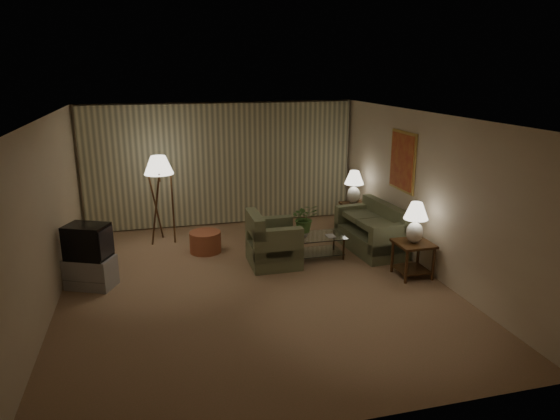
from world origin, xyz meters
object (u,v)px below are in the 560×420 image
object	(u,v)px
side_table_near	(413,253)
table_lamp_far	(354,184)
floor_lamp	(161,198)
ottoman	(205,242)
sofa	(371,232)
armchair	(274,244)
crt_tv	(87,241)
coffee_table	(312,243)
table_lamp_near	(416,219)
side_table_far	(353,212)
vase	(304,233)
tv_cabinet	(91,272)

from	to	relation	value
side_table_near	table_lamp_far	size ratio (longest dim) A/B	0.85
floor_lamp	ottoman	size ratio (longest dim) A/B	2.95
sofa	armchair	distance (m)	2.00
sofa	table_lamp_far	bearing A→B (deg)	168.94
table_lamp_far	crt_tv	distance (m)	5.48
coffee_table	table_lamp_near	bearing A→B (deg)	-42.43
side_table_far	crt_tv	size ratio (longest dim) A/B	0.78
table_lamp_far	side_table_far	bearing A→B (deg)	0.00
table_lamp_near	coffee_table	xyz separation A→B (m)	(-1.37, 1.25, -0.73)
vase	side_table_far	bearing A→B (deg)	41.65
table_lamp_near	vase	xyz separation A→B (m)	(-1.52, 1.25, -0.52)
side_table_near	ottoman	bearing A→B (deg)	147.89
tv_cabinet	floor_lamp	bearing A→B (deg)	82.99
sofa	table_lamp_far	size ratio (longest dim) A/B	2.42
armchair	tv_cabinet	distance (m)	3.08
floor_lamp	vase	bearing A→B (deg)	-32.50
side_table_near	floor_lamp	size ratio (longest dim) A/B	0.34
tv_cabinet	crt_tv	distance (m)	0.52
crt_tv	floor_lamp	world-z (taller)	floor_lamp
side_table_far	table_lamp_near	distance (m)	2.67
table_lamp_far	floor_lamp	xyz separation A→B (m)	(-4.01, 0.24, -0.10)
sofa	coffee_table	bearing A→B (deg)	-89.52
armchair	ottoman	distance (m)	1.46
sofa	side_table_far	xyz separation A→B (m)	(0.15, 1.25, 0.05)
coffee_table	tv_cabinet	size ratio (longest dim) A/B	1.41
side_table_far	ottoman	distance (m)	3.30
armchair	ottoman	bearing A→B (deg)	50.59
side_table_far	side_table_near	bearing A→B (deg)	-90.00
floor_lamp	vase	distance (m)	2.99
sofa	table_lamp_far	distance (m)	1.42
coffee_table	ottoman	world-z (taller)	coffee_table
armchair	ottoman	size ratio (longest dim) A/B	1.53
sofa	ottoman	world-z (taller)	sofa
side_table_far	table_lamp_near	bearing A→B (deg)	-90.00
sofa	floor_lamp	bearing A→B (deg)	-115.30
floor_lamp	coffee_table	bearing A→B (deg)	-31.00
ottoman	coffee_table	bearing A→B (deg)	-22.74
side_table_near	vase	world-z (taller)	side_table_near
ottoman	tv_cabinet	bearing A→B (deg)	-149.78
armchair	side_table_near	world-z (taller)	armchair
table_lamp_far	coffee_table	size ratio (longest dim) A/B	0.59
coffee_table	armchair	bearing A→B (deg)	-169.66
side_table_far	tv_cabinet	bearing A→B (deg)	-161.91
tv_cabinet	crt_tv	size ratio (longest dim) A/B	1.11
side_table_far	crt_tv	bearing A→B (deg)	-161.91
ottoman	floor_lamp	bearing A→B (deg)	133.65
sofa	side_table_near	world-z (taller)	sofa
sofa	ottoman	bearing A→B (deg)	-106.74
coffee_table	tv_cabinet	distance (m)	3.85
sofa	floor_lamp	size ratio (longest dim) A/B	0.98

